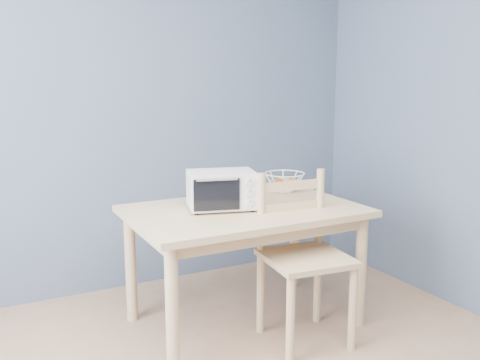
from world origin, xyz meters
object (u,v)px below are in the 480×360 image
dining_table (244,224)px  dining_chair (302,259)px  fruit_basket (284,182)px  toaster_oven (219,190)px

dining_table → dining_chair: size_ratio=1.42×
fruit_basket → dining_chair: size_ratio=0.36×
toaster_oven → fruit_basket: 0.69m
fruit_basket → toaster_oven: bearing=-157.1°
dining_table → fruit_basket: 0.60m
dining_table → dining_chair: bearing=-57.8°
dining_table → toaster_oven: 0.27m
toaster_oven → fruit_basket: (0.63, 0.27, -0.06)m
toaster_oven → fruit_basket: toaster_oven is taller
fruit_basket → dining_chair: bearing=-113.2°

